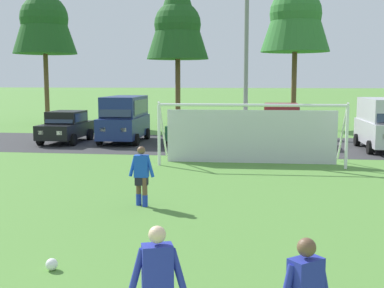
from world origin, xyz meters
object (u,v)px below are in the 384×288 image
(parked_car_slot_left, at_px, (125,118))
(parked_car_slot_center, at_px, (250,129))
(parked_car_slot_far_left, at_px, (66,127))
(parked_car_slot_center_right, at_px, (281,124))
(player_midfield_center, at_px, (142,176))
(parked_car_slot_center_left, at_px, (191,127))
(soccer_goal, at_px, (251,132))
(soccer_ball, at_px, (52,264))
(street_lamp, at_px, (250,71))

(parked_car_slot_left, height_order, parked_car_slot_center, parked_car_slot_left)
(parked_car_slot_far_left, distance_m, parked_car_slot_center_right, 11.65)
(player_midfield_center, relative_size, parked_car_slot_center_left, 0.38)
(parked_car_slot_center_left, bearing_deg, parked_car_slot_center_right, -0.79)
(soccer_goal, xyz_separation_m, parked_car_slot_center_right, (1.42, 6.43, -0.18))
(parked_car_slot_far_left, bearing_deg, soccer_goal, -29.47)
(soccer_goal, xyz_separation_m, parked_car_slot_far_left, (-10.21, 5.77, -0.42))
(parked_car_slot_center_left, bearing_deg, soccer_goal, -62.37)
(player_midfield_center, xyz_separation_m, parked_car_slot_left, (-4.34, 13.93, 0.52))
(parked_car_slot_center, xyz_separation_m, parked_car_slot_center_right, (1.63, 0.52, 0.24))
(parked_car_slot_far_left, xyz_separation_m, parked_car_slot_center_right, (11.63, 0.66, 0.24))
(parked_car_slot_left, bearing_deg, parked_car_slot_far_left, -167.90)
(parked_car_slot_left, height_order, parked_car_slot_center_right, parked_car_slot_left)
(soccer_ball, height_order, parked_car_slot_left, parked_car_slot_left)
(soccer_goal, relative_size, parked_car_slot_center_right, 1.61)
(player_midfield_center, xyz_separation_m, parked_car_slot_far_left, (-7.46, 13.26, 0.05))
(player_midfield_center, xyz_separation_m, street_lamp, (2.67, 8.34, 2.98))
(parked_car_slot_center, bearing_deg, soccer_ball, -99.41)
(soccer_goal, xyz_separation_m, street_lamp, (-0.09, 0.85, 2.51))
(parked_car_slot_center_left, height_order, street_lamp, street_lamp)
(parked_car_slot_far_left, bearing_deg, parked_car_slot_left, 12.10)
(soccer_ball, height_order, player_midfield_center, player_midfield_center)
(soccer_ball, relative_size, street_lamp, 0.03)
(parked_car_slot_far_left, distance_m, street_lamp, 11.63)
(parked_car_slot_far_left, height_order, parked_car_slot_left, parked_car_slot_left)
(soccer_ball, bearing_deg, parked_car_slot_left, 101.58)
(soccer_ball, distance_m, street_lamp, 14.07)
(soccer_goal, xyz_separation_m, player_midfield_center, (-2.75, -7.49, -0.47))
(player_midfield_center, height_order, parked_car_slot_center_left, parked_car_slot_center_left)
(soccer_ball, xyz_separation_m, player_midfield_center, (0.49, 4.87, 0.71))
(parked_car_slot_far_left, bearing_deg, soccer_ball, -68.97)
(parked_car_slot_left, height_order, street_lamp, street_lamp)
(parked_car_slot_left, bearing_deg, parked_car_slot_center, -4.45)
(parked_car_slot_left, xyz_separation_m, street_lamp, (7.01, -5.59, 2.46))
(parked_car_slot_center_left, relative_size, parked_car_slot_center_right, 0.93)
(parked_car_slot_far_left, relative_size, parked_car_slot_center, 1.00)
(parked_car_slot_center_left, distance_m, parked_car_slot_center_right, 4.82)
(player_midfield_center, bearing_deg, soccer_goal, 69.83)
(player_midfield_center, relative_size, parked_car_slot_far_left, 0.39)
(soccer_ball, bearing_deg, parked_car_slot_far_left, 111.03)
(soccer_goal, relative_size, parked_car_slot_far_left, 1.78)
(street_lamp, bearing_deg, parked_car_slot_center_left, 120.41)
(parked_car_slot_far_left, distance_m, parked_car_slot_center_left, 6.85)
(soccer_goal, distance_m, player_midfield_center, 8.00)
(soccer_ball, bearing_deg, player_midfield_center, 84.27)
(soccer_goal, height_order, parked_car_slot_left, soccer_goal)
(soccer_goal, bearing_deg, soccer_ball, -104.69)
(parked_car_slot_left, distance_m, parked_car_slot_center_right, 8.51)
(player_midfield_center, height_order, parked_car_slot_left, parked_car_slot_left)
(parked_car_slot_far_left, xyz_separation_m, parked_car_slot_left, (3.12, 0.67, 0.47))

